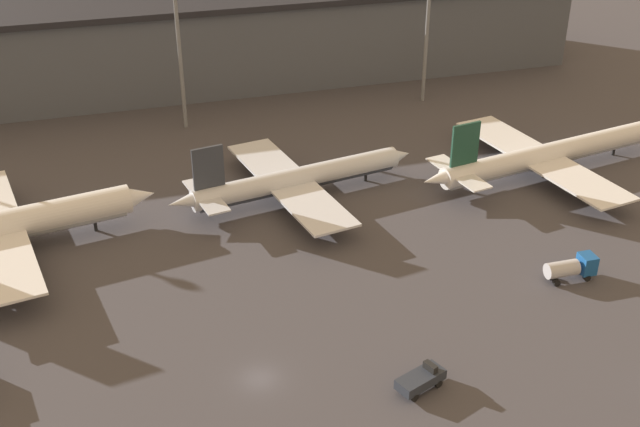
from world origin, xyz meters
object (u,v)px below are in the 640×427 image
(airplane_2, at_px, (547,155))
(service_vehicle_4, at_px, (421,379))
(service_vehicle_0, at_px, (571,268))
(airplane_1, at_px, (295,180))

(airplane_2, xyz_separation_m, service_vehicle_4, (-40.15, -42.79, -1.85))
(airplane_2, bearing_deg, service_vehicle_4, -143.18)
(service_vehicle_0, distance_m, service_vehicle_4, 30.25)
(airplane_1, xyz_separation_m, service_vehicle_4, (1.40, -46.18, -1.73))
(airplane_1, relative_size, service_vehicle_0, 6.03)
(service_vehicle_4, bearing_deg, airplane_2, 25.69)
(service_vehicle_0, xyz_separation_m, service_vehicle_4, (-26.84, -13.93, -0.51))
(service_vehicle_0, bearing_deg, service_vehicle_4, -151.56)
(airplane_1, distance_m, service_vehicle_0, 42.88)
(service_vehicle_4, bearing_deg, airplane_1, 70.60)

